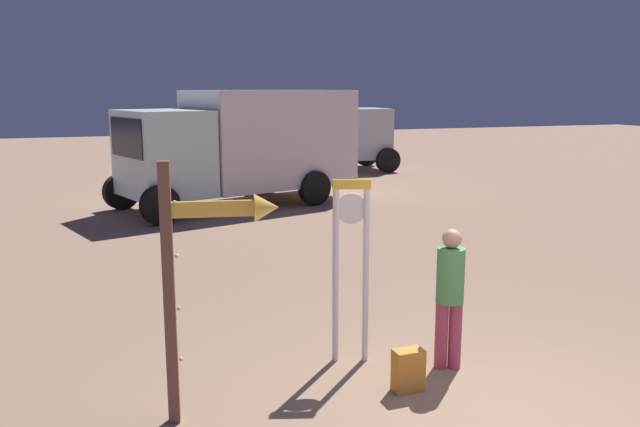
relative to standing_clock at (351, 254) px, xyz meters
The scene contains 7 objects.
ground_plane 2.33m from the standing_clock, 62.89° to the right, with size 80.00×80.00×0.00m, color #98775D.
standing_clock is the anchor object (origin of this frame).
arrow_sign 1.93m from the standing_clock, 155.08° to the right, with size 1.05×0.37×2.41m.
person_near_clock 1.14m from the standing_clock, 31.11° to the right, with size 0.30×0.30×1.56m.
backpack 1.39m from the standing_clock, 74.17° to the right, with size 0.31×0.22×0.44m.
box_truck_near 10.43m from the standing_clock, 82.97° to the left, with size 6.73×4.26×2.99m.
box_truck_far 16.98m from the standing_clock, 74.08° to the left, with size 6.78×2.75×2.68m.
Camera 1 is at (-3.57, -4.62, 3.01)m, focal length 36.52 mm.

